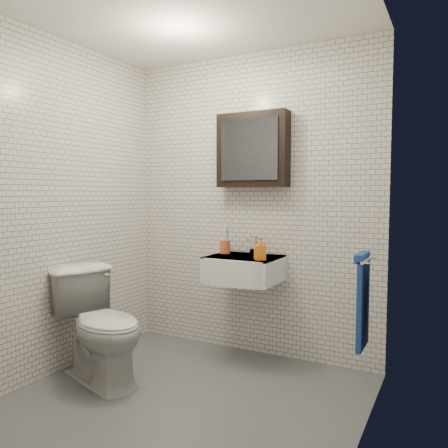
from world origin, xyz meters
name	(u,v)px	position (x,y,z in m)	size (l,w,h in m)	color
ground	(187,398)	(0.00, 0.00, 0.01)	(2.20, 2.00, 0.01)	#52555A
room_shell	(185,175)	(0.00, 0.00, 1.47)	(2.22, 2.02, 2.51)	silver
washbasin	(242,269)	(0.05, 0.73, 0.76)	(0.55, 0.50, 0.20)	white
faucet	(252,246)	(0.05, 0.93, 0.92)	(0.06, 0.20, 0.15)	silver
mirror_cabinet	(253,150)	(0.05, 0.93, 1.70)	(0.60, 0.15, 0.60)	black
towel_rail	(363,297)	(1.04, 0.35, 0.72)	(0.09, 0.30, 0.58)	silver
toothbrush_cup	(225,246)	(-0.16, 0.85, 0.91)	(0.12, 0.12, 0.24)	#CF5533
soap_bottle	(260,249)	(0.24, 0.65, 0.93)	(0.08, 0.08, 0.17)	orange
toilet	(101,325)	(-0.69, -0.05, 0.41)	(0.45, 0.79, 0.81)	silver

